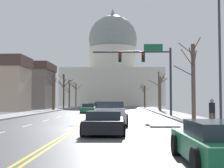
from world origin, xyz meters
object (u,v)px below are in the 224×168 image
sedan_near_00 (113,112)px  pickup_truck_near_01 (110,114)px  sedan_oncoming_02 (99,105)px  sedan_oncoming_01 (94,107)px  street_lamp_right (215,45)px  pedestrian_00 (212,111)px  sedan_oncoming_00 (88,109)px  sedan_near_03 (222,144)px  sedan_near_02 (104,123)px  signal_gantry (149,65)px

sedan_near_00 → pickup_truck_near_01: (-0.06, -6.27, 0.10)m
sedan_oncoming_02 → sedan_oncoming_01: bearing=-90.6°
street_lamp_right → pedestrian_00: 3.78m
sedan_oncoming_01 → pedestrian_00: size_ratio=2.79×
sedan_oncoming_01 → pedestrian_00: bearing=-74.3°
sedan_oncoming_02 → sedan_oncoming_00: bearing=-89.6°
sedan_oncoming_01 → sedan_near_03: bearing=-80.9°
sedan_near_00 → pedestrian_00: (5.84, -9.66, 0.42)m
sedan_near_03 → pedestrian_00: (2.60, 9.99, 0.48)m
sedan_near_03 → sedan_oncoming_01: bearing=99.1°
sedan_oncoming_00 → pickup_truck_near_01: bearing=-80.0°
sedan_near_00 → sedan_oncoming_00: (-3.57, 13.64, -0.04)m
sedan_near_00 → sedan_near_02: sedan_near_00 is taller
signal_gantry → sedan_near_02: bearing=-102.8°
sedan_near_00 → sedan_near_02: 12.18m
sedan_near_00 → pedestrian_00: bearing=-58.8°
signal_gantry → street_lamp_right: 14.09m
signal_gantry → pickup_truck_near_01: 11.71m
sedan_near_02 → sedan_oncoming_01: bearing=95.7°
pickup_truck_near_01 → sedan_oncoming_01: bearing=97.0°
sedan_near_00 → pedestrian_00: pedestrian_00 is taller
sedan_oncoming_00 → pedestrian_00: size_ratio=2.90×
sedan_oncoming_01 → pedestrian_00: pedestrian_00 is taller
sedan_near_00 → pickup_truck_near_01: pickup_truck_near_01 is taller
pedestrian_00 → sedan_oncoming_00: bearing=112.0°
sedan_near_00 → pickup_truck_near_01: 6.27m
street_lamp_right → sedan_oncoming_00: 25.79m
signal_gantry → sedan_near_03: bearing=-90.6°
street_lamp_right → pickup_truck_near_01: bearing=148.9°
pickup_truck_near_01 → sedan_oncoming_02: bearing=94.9°
sedan_near_03 → pickup_truck_near_01: bearing=103.9°
street_lamp_right → sedan_oncoming_02: size_ratio=1.68×
sedan_near_00 → sedan_oncoming_01: bearing=98.8°
signal_gantry → sedan_near_02: signal_gantry is taller
sedan_near_02 → pedestrian_00: pedestrian_00 is taller
signal_gantry → pickup_truck_near_01: signal_gantry is taller
sedan_near_00 → sedan_near_03: 19.91m
signal_gantry → sedan_near_00: (-3.49, -3.92, -4.62)m
pickup_truck_near_01 → sedan_oncoming_00: size_ratio=1.17×
signal_gantry → sedan_near_00: 7.00m
sedan_near_02 → sedan_oncoming_01: sedan_oncoming_01 is taller
pickup_truck_near_01 → sedan_near_02: 5.91m
street_lamp_right → sedan_near_03: size_ratio=1.79×
sedan_near_00 → pedestrian_00: 11.30m
signal_gantry → pedestrian_00: 14.41m
sedan_near_03 → sedan_oncoming_02: bearing=97.1°
signal_gantry → sedan_near_03: signal_gantry is taller
signal_gantry → sedan_oncoming_00: bearing=126.0°
sedan_near_03 → sedan_oncoming_02: sedan_oncoming_02 is taller
sedan_near_00 → sedan_oncoming_02: 36.82m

